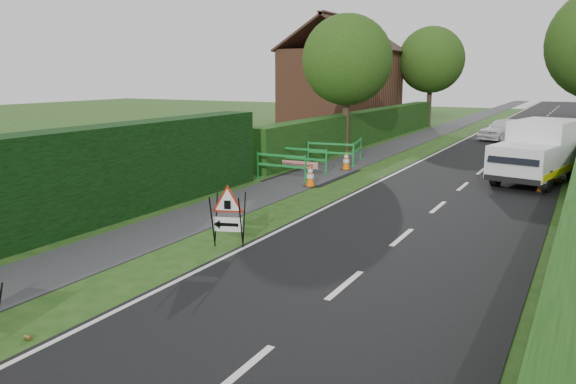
% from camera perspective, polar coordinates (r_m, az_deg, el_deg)
% --- Properties ---
extents(ground, '(120.00, 120.00, 0.00)m').
position_cam_1_polar(ground, '(10.87, -8.71, -8.81)').
color(ground, '#1A4112').
rests_on(ground, ground).
extents(road_surface, '(6.00, 90.00, 0.02)m').
position_cam_1_polar(road_surface, '(43.39, 23.51, 5.88)').
color(road_surface, black).
rests_on(road_surface, ground).
extents(footpath, '(2.00, 90.00, 0.02)m').
position_cam_1_polar(footpath, '(44.20, 16.37, 6.47)').
color(footpath, '#2D2D30').
rests_on(footpath, ground).
extents(hedge_west_near, '(1.10, 18.00, 2.50)m').
position_cam_1_polar(hedge_west_near, '(14.33, -24.96, -4.71)').
color(hedge_west_near, black).
rests_on(hedge_west_near, ground).
extents(hedge_west_far, '(1.00, 24.00, 1.80)m').
position_cam_1_polar(hedge_west_far, '(32.31, 7.92, 5.00)').
color(hedge_west_far, '#14380F').
rests_on(hedge_west_far, ground).
extents(house_west, '(7.50, 7.40, 7.88)m').
position_cam_1_polar(house_west, '(41.38, 5.42, 10.57)').
color(house_west, brown).
rests_on(house_west, ground).
extents(tree_nw, '(4.40, 4.40, 6.70)m').
position_cam_1_polar(tree_nw, '(28.22, 6.03, 13.18)').
color(tree_nw, '#2D2116').
rests_on(tree_nw, ground).
extents(tree_fw, '(4.80, 4.80, 7.24)m').
position_cam_1_polar(tree_fw, '(43.44, 14.35, 12.87)').
color(tree_fw, '#2D2116').
rests_on(tree_fw, ground).
extents(triangle_sign, '(1.04, 1.04, 1.20)m').
position_cam_1_polar(triangle_sign, '(12.50, -6.30, -1.98)').
color(triangle_sign, black).
rests_on(triangle_sign, ground).
extents(works_van, '(2.83, 5.07, 2.19)m').
position_cam_1_polar(works_van, '(21.92, 24.11, 3.90)').
color(works_van, silver).
rests_on(works_van, ground).
extents(traffic_cone_0, '(0.38, 0.38, 0.79)m').
position_cam_1_polar(traffic_cone_0, '(20.26, 24.46, 1.08)').
color(traffic_cone_0, black).
rests_on(traffic_cone_0, ground).
extents(traffic_cone_1, '(0.38, 0.38, 0.79)m').
position_cam_1_polar(traffic_cone_1, '(22.32, 25.71, 1.88)').
color(traffic_cone_1, black).
rests_on(traffic_cone_1, ground).
extents(traffic_cone_2, '(0.38, 0.38, 0.79)m').
position_cam_1_polar(traffic_cone_2, '(24.86, 25.29, 2.83)').
color(traffic_cone_2, black).
rests_on(traffic_cone_2, ground).
extents(traffic_cone_3, '(0.38, 0.38, 0.79)m').
position_cam_1_polar(traffic_cone_3, '(19.32, 2.27, 1.67)').
color(traffic_cone_3, black).
rests_on(traffic_cone_3, ground).
extents(traffic_cone_4, '(0.38, 0.38, 0.79)m').
position_cam_1_polar(traffic_cone_4, '(22.82, 5.93, 3.20)').
color(traffic_cone_4, black).
rests_on(traffic_cone_4, ground).
extents(ped_barrier_0, '(2.06, 0.36, 1.00)m').
position_cam_1_polar(ped_barrier_0, '(20.41, -0.73, 2.91)').
color(ped_barrier_0, '#188734').
rests_on(ped_barrier_0, ground).
extents(ped_barrier_1, '(2.07, 0.38, 1.00)m').
position_cam_1_polar(ped_barrier_1, '(22.14, 1.57, 3.62)').
color(ped_barrier_1, '#188734').
rests_on(ped_barrier_1, ground).
extents(ped_barrier_2, '(2.09, 0.62, 1.00)m').
position_cam_1_polar(ped_barrier_2, '(23.92, 4.35, 4.20)').
color(ped_barrier_2, '#188734').
rests_on(ped_barrier_2, ground).
extents(ped_barrier_3, '(0.78, 2.09, 1.00)m').
position_cam_1_polar(ped_barrier_3, '(24.69, 7.04, 4.39)').
color(ped_barrier_3, '#188734').
rests_on(ped_barrier_3, ground).
extents(redwhite_plank, '(1.50, 0.06, 0.25)m').
position_cam_1_polar(redwhite_plank, '(21.43, 1.21, 1.63)').
color(redwhite_plank, red).
rests_on(redwhite_plank, ground).
extents(litter_can, '(0.12, 0.07, 0.07)m').
position_cam_1_polar(litter_can, '(9.32, -24.89, -13.47)').
color(litter_can, '#BF7F4C').
rests_on(litter_can, ground).
extents(hatchback_car, '(2.92, 4.13, 1.30)m').
position_cam_1_polar(hatchback_car, '(35.44, 21.12, 5.98)').
color(hatchback_car, white).
rests_on(hatchback_car, ground).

